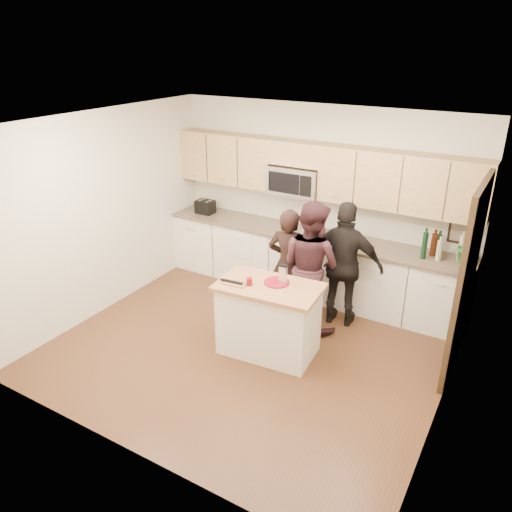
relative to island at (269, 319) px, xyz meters
The scene contains 21 objects.
floor 0.52m from the island, 168.99° to the right, with size 4.50×4.50×0.00m, color #50311B.
room_shell 1.30m from the island, 168.99° to the right, with size 4.52×4.02×2.71m.
back_cabinetry 1.66m from the island, 98.33° to the left, with size 4.50×0.66×0.94m.
upper_cabinetry 2.27m from the island, 96.61° to the left, with size 4.50×0.33×0.75m.
microwave 2.19m from the island, 107.46° to the left, with size 0.76×0.41×0.40m.
doorway 2.28m from the island, 23.21° to the left, with size 0.06×1.25×2.20m.
framed_picture 2.71m from the island, 48.57° to the left, with size 0.30×0.03×0.38m.
dish_towel 1.91m from the island, 129.30° to the left, with size 0.34×0.60×0.48m.
island is the anchor object (origin of this frame).
red_plate 0.47m from the island, 62.48° to the left, with size 0.30×0.30×0.02m, color maroon.
box_grater 0.61m from the island, 30.97° to the left, with size 0.10×0.06×0.24m.
drink_glass 0.54m from the island, 150.84° to the right, with size 0.07×0.07×0.09m, color maroon.
cutting_board 0.59m from the island, 156.75° to the right, with size 0.26×0.19×0.02m, color #C17E50.
tongs 0.64m from the island, 153.94° to the right, with size 0.28×0.03×0.02m, color black.
knife 0.58m from the island, 158.51° to the right, with size 0.18×0.02×0.01m, color silver.
toaster 2.69m from the island, 141.72° to the left, with size 0.28×0.21×0.21m.
bottle_cluster 2.38m from the island, 47.83° to the left, with size 0.48×0.26×0.41m.
orchid 2.60m from the island, 41.98° to the left, with size 0.26×0.21×0.47m, color #2C6F2C.
woman_left 0.95m from the island, 102.32° to the left, with size 0.56×0.37×1.54m, color black.
woman_center 0.92m from the island, 79.40° to the left, with size 0.83×0.65×1.71m, color #32191D.
woman_right 1.26m from the island, 64.95° to the left, with size 0.98×0.41×1.68m, color black.
Camera 1 is at (2.69, -4.44, 3.52)m, focal length 35.00 mm.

